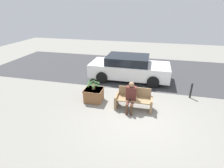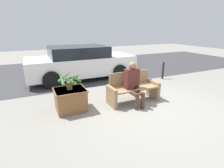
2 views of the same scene
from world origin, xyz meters
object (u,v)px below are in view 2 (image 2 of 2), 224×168
Objects in this scene: person_seated at (133,82)px; bollard_post at (163,70)px; parked_car at (81,62)px; bench at (133,88)px; planter_box at (71,99)px; potted_plant at (70,79)px.

person_seated is 1.67× the size of bollard_post.
parked_car is (-0.55, 3.24, 0.03)m from person_seated.
planter_box is at bearing 174.19° from bench.
potted_plant is at bearing 174.09° from bench.
person_seated is at bearing -80.34° from parked_car.
planter_box is 0.53m from potted_plant.
bollard_post is at bearing 33.67° from person_seated.
planter_box is at bearing -175.99° from potted_plant.
person_seated is 1.68m from potted_plant.
potted_plant reaches higher than bench.
parked_car reaches higher than bollard_post.
person_seated is at bearing -12.56° from planter_box.
planter_box is at bearing -162.64° from bollard_post.
parked_car is (1.08, 2.88, -0.17)m from potted_plant.
bollard_post reaches higher than planter_box.
person_seated reaches higher than potted_plant.
bench is 1.76m from planter_box.
potted_plant is 4.35m from bollard_post.
person_seated reaches higher than planter_box.
parked_car is at bearing 69.47° from potted_plant.
bench is 1.80m from potted_plant.
parked_car reaches higher than bench.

